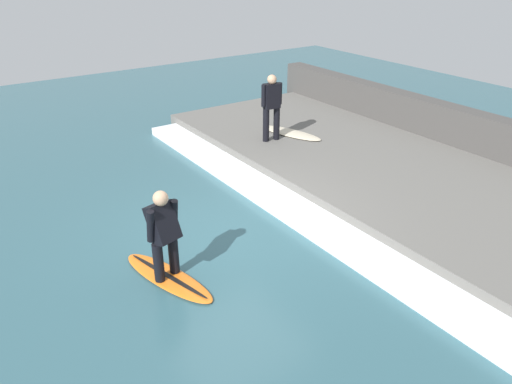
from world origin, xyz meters
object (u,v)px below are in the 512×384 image
surfer_riding (164,231)px  surfboard_waiting_near (291,133)px  surfboard_riding (168,277)px  surfer_waiting_near (272,104)px

surfer_riding → surfboard_waiting_near: 6.11m
surfboard_riding → surfer_waiting_near: surfer_waiting_near is taller
surfer_riding → surfer_waiting_near: size_ratio=0.90×
surfboard_riding → surfboard_waiting_near: (5.06, 3.40, 0.36)m
surfboard_riding → surfboard_waiting_near: 6.11m
surfer_riding → surfer_waiting_near: surfer_waiting_near is taller
surfer_waiting_near → surfboard_waiting_near: (0.67, 0.07, -0.87)m
surfboard_riding → surfer_waiting_near: bearing=37.2°
surfboard_riding → surfer_riding: size_ratio=1.36×
surfer_waiting_near → surfboard_waiting_near: surfer_waiting_near is taller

